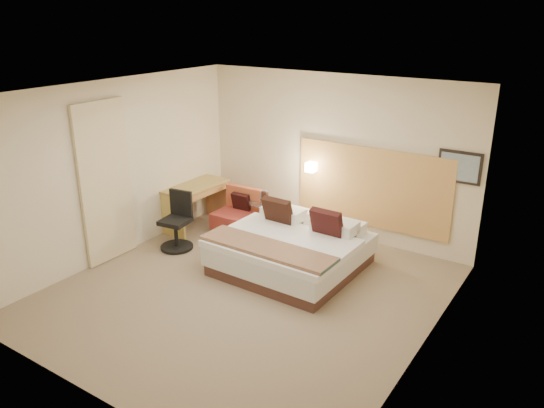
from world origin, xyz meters
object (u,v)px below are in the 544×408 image
Objects in this scene: bed at (292,249)px; side_table at (263,216)px; lounge_chair at (238,214)px; desk at (196,194)px; desk_chair at (177,226)px.

bed reaches higher than side_table.
lounge_chair is 0.43m from side_table.
side_table is 1.24m from desk.
side_table is 1.50m from desk_chair.
side_table is at bearing 58.28° from desk_chair.
desk is 0.96m from desk_chair.
bed is 2.16× the size of desk_chair.
desk_chair is (-0.79, -1.27, 0.08)m from side_table.
side_table is (0.40, 0.18, 0.01)m from lounge_chair.
desk is (-0.73, -0.23, 0.31)m from lounge_chair.
lounge_chair is at bearing 70.46° from desk_chair.
lounge_chair is (-1.52, 0.71, -0.01)m from bed.
lounge_chair is 0.82m from desk.
bed is 1.61× the size of desk.
bed reaches higher than desk.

